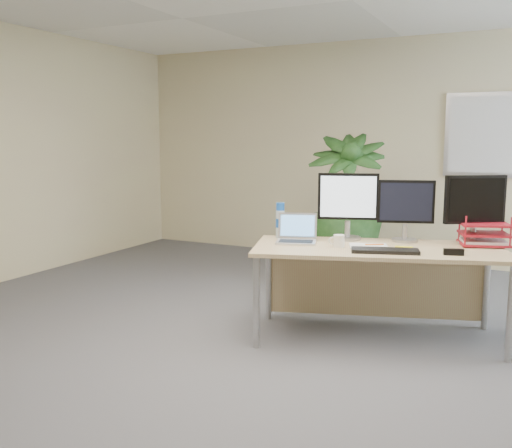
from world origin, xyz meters
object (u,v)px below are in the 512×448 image
at_px(monitor_left, 348,202).
at_px(laptop, 297,235).
at_px(floor_plant, 345,212).
at_px(desk, 377,263).
at_px(monitor_right, 406,206).

relative_size(monitor_left, laptop, 1.43).
xyz_separation_m(floor_plant, laptop, (0.11, -1.58, 0.02)).
xyz_separation_m(desk, floor_plant, (-0.71, 1.42, 0.19)).
relative_size(desk, monitor_right, 4.12).
height_order(desk, monitor_right, monitor_right).
xyz_separation_m(monitor_left, monitor_right, (0.43, 0.11, -0.03)).
bearing_deg(desk, monitor_left, 157.02).
distance_m(monitor_left, laptop, 0.50).
distance_m(floor_plant, monitor_left, 1.39).
relative_size(desk, monitor_left, 3.75).
bearing_deg(monitor_left, floor_plant, 108.27).
bearing_deg(floor_plant, monitor_left, -71.73).
bearing_deg(laptop, monitor_left, 41.04).
distance_m(desk, floor_plant, 1.59).
bearing_deg(monitor_right, monitor_left, -166.02).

